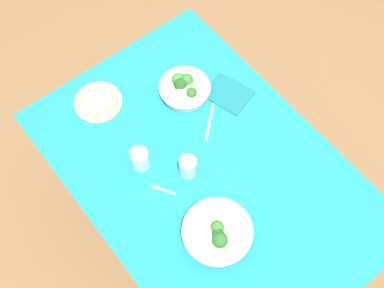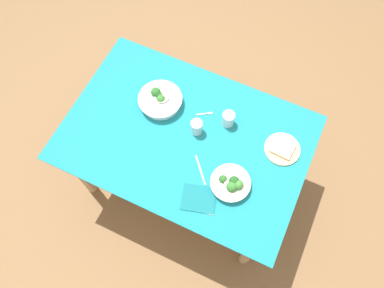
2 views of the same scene
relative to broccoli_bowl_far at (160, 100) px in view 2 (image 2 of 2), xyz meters
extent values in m
plane|color=brown|center=(0.25, -0.15, -0.79)|extent=(6.00, 6.00, 0.00)
cube|color=#197A84|center=(0.25, -0.15, -0.04)|extent=(1.49, 1.00, 0.01)
cube|color=tan|center=(0.25, -0.15, -0.06)|extent=(1.44, 0.97, 0.02)
cylinder|color=tan|center=(-0.39, -0.54, -0.43)|extent=(0.07, 0.07, 0.72)
cylinder|color=tan|center=(0.88, -0.54, -0.43)|extent=(0.07, 0.07, 0.72)
cylinder|color=tan|center=(-0.39, 0.24, -0.43)|extent=(0.07, 0.07, 0.72)
cylinder|color=tan|center=(0.88, 0.24, -0.43)|extent=(0.07, 0.07, 0.72)
cylinder|color=white|center=(0.00, 0.00, -0.01)|extent=(0.25, 0.25, 0.05)
cylinder|color=white|center=(0.00, 0.00, 0.02)|extent=(0.28, 0.28, 0.01)
sphere|color=#33702D|center=(0.01, -0.01, 0.03)|extent=(0.06, 0.06, 0.06)
sphere|color=#1E511E|center=(-0.01, 0.01, 0.03)|extent=(0.05, 0.05, 0.05)
sphere|color=#286023|center=(-0.04, 0.02, 0.04)|extent=(0.06, 0.06, 0.06)
cylinder|color=beige|center=(0.01, 0.01, 0.03)|extent=(0.09, 0.09, 0.01)
cylinder|color=silver|center=(0.61, -0.32, -0.02)|extent=(0.21, 0.21, 0.04)
cylinder|color=silver|center=(0.61, -0.32, 0.00)|extent=(0.23, 0.23, 0.01)
sphere|color=#33702D|center=(0.63, -0.34, 0.02)|extent=(0.07, 0.07, 0.07)
sphere|color=#286023|center=(0.56, -0.32, 0.01)|extent=(0.05, 0.05, 0.05)
sphere|color=#3D7A33|center=(0.65, -0.31, 0.02)|extent=(0.06, 0.06, 0.06)
sphere|color=#1E511E|center=(0.63, -0.31, 0.02)|extent=(0.06, 0.06, 0.06)
cylinder|color=beige|center=(0.61, -0.32, 0.02)|extent=(0.08, 0.08, 0.01)
cylinder|color=#D6B27A|center=(0.81, 0.02, -0.03)|extent=(0.22, 0.22, 0.01)
cube|color=#CCB284|center=(0.81, 0.02, -0.02)|extent=(0.14, 0.12, 0.02)
cylinder|color=silver|center=(0.29, -0.08, 0.01)|extent=(0.07, 0.07, 0.10)
cylinder|color=silver|center=(0.44, 0.05, 0.01)|extent=(0.08, 0.08, 0.10)
cube|color=#B7B7BC|center=(0.55, -0.52, -0.04)|extent=(0.08, 0.03, 0.00)
cube|color=#B7B7BC|center=(0.50, -0.54, -0.04)|extent=(0.03, 0.02, 0.00)
cube|color=#B7B7BC|center=(0.27, 0.04, -0.04)|extent=(0.07, 0.05, 0.00)
cube|color=#B7B7BC|center=(0.32, 0.07, -0.04)|extent=(0.03, 0.03, 0.00)
cube|color=#B7B7BC|center=(0.42, -0.31, -0.04)|extent=(0.13, 0.15, 0.00)
cube|color=#156870|center=(0.48, -0.47, -0.03)|extent=(0.23, 0.20, 0.01)
camera|label=1|loc=(-0.42, 0.45, 1.91)|focal=47.82mm
camera|label=2|loc=(0.70, -1.03, 2.05)|focal=35.50mm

